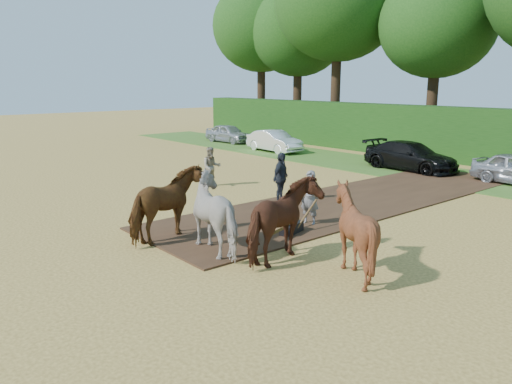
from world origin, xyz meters
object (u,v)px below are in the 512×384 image
at_px(plough_team, 254,217).
at_px(spectator_near, 211,167).
at_px(parked_cars, 462,163).
at_px(spectator_far, 281,178).

bearing_deg(plough_team, spectator_near, 152.10).
distance_m(spectator_near, parked_cars, 11.51).
bearing_deg(spectator_far, parked_cars, -32.96).
relative_size(spectator_far, plough_team, 0.27).
bearing_deg(spectator_near, spectator_far, -62.21).
bearing_deg(parked_cars, spectator_far, -100.51).
xyz_separation_m(spectator_near, parked_cars, (5.81, 9.94, -0.15)).
height_order(spectator_near, spectator_far, spectator_far).
xyz_separation_m(spectator_far, plough_team, (3.72, -4.36, 0.09)).
height_order(plough_team, parked_cars, plough_team).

